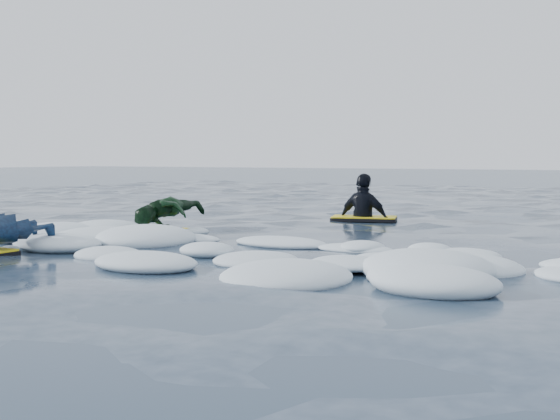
% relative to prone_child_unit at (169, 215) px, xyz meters
% --- Properties ---
extents(ground, '(120.00, 120.00, 0.00)m').
position_rel_prone_child_unit_xyz_m(ground, '(0.92, -2.19, -0.28)').
color(ground, '#19293D').
rests_on(ground, ground).
extents(foam_band, '(12.00, 3.10, 0.30)m').
position_rel_prone_child_unit_xyz_m(foam_band, '(0.92, -1.16, -0.28)').
color(foam_band, white).
rests_on(foam_band, ground).
extents(prone_child_unit, '(0.76, 1.41, 0.54)m').
position_rel_prone_child_unit_xyz_m(prone_child_unit, '(0.00, 0.00, 0.00)').
color(prone_child_unit, black).
rests_on(prone_child_unit, ground).
extents(waiting_rider_unit, '(1.26, 0.92, 1.69)m').
position_rel_prone_child_unit_xyz_m(waiting_rider_unit, '(1.68, 3.29, -0.28)').
color(waiting_rider_unit, black).
rests_on(waiting_rider_unit, ground).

